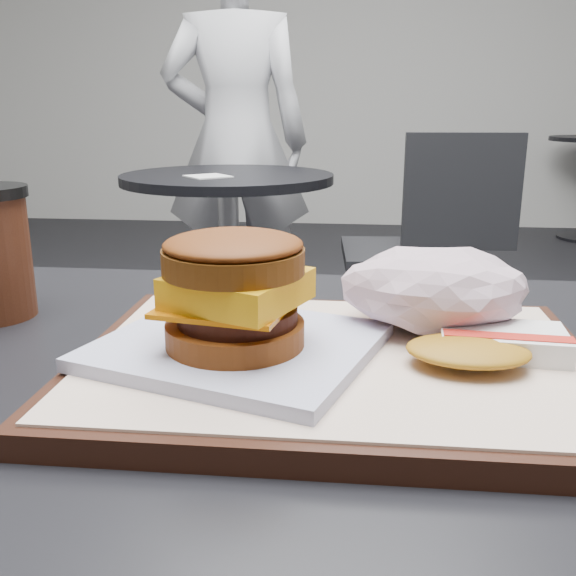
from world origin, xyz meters
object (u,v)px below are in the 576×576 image
at_px(customer_table, 260,575).
at_px(breakfast_sandwich, 236,304).
at_px(neighbor_table, 229,233).
at_px(neighbor_chair, 423,240).
at_px(crumpled_wrapper, 435,289).
at_px(patron, 236,142).
at_px(hash_brown, 487,345).
at_px(serving_tray, 335,365).

xyz_separation_m(customer_table, breakfast_sandwich, (-0.01, -0.02, 0.24)).
bearing_deg(customer_table, neighbor_table, 101.98).
distance_m(customer_table, neighbor_chair, 1.83).
bearing_deg(crumpled_wrapper, breakfast_sandwich, -152.46).
bearing_deg(crumpled_wrapper, patron, 104.58).
bearing_deg(breakfast_sandwich, hash_brown, 3.91).
xyz_separation_m(crumpled_wrapper, neighbor_chair, (0.18, 1.74, -0.31)).
bearing_deg(neighbor_chair, patron, 151.45).
relative_size(customer_table, neighbor_chair, 0.91).
height_order(customer_table, crumpled_wrapper, crumpled_wrapper).
distance_m(hash_brown, crumpled_wrapper, 0.08).
height_order(serving_tray, breakfast_sandwich, breakfast_sandwich).
distance_m(neighbor_table, patron, 0.62).
bearing_deg(customer_table, serving_tray, -3.18).
xyz_separation_m(crumpled_wrapper, neighbor_table, (-0.49, 1.59, -0.27)).
bearing_deg(breakfast_sandwich, serving_tray, 10.67).
height_order(customer_table, neighbor_chair, neighbor_chair).
bearing_deg(neighbor_chair, neighbor_table, -167.16).
relative_size(neighbor_table, neighbor_chair, 0.85).
relative_size(crumpled_wrapper, patron, 0.09).
height_order(customer_table, hash_brown, hash_brown).
height_order(breakfast_sandwich, neighbor_chair, breakfast_sandwich).
height_order(customer_table, breakfast_sandwich, breakfast_sandwich).
bearing_deg(patron, neighbor_chair, 145.68).
relative_size(serving_tray, neighbor_table, 0.51).
bearing_deg(serving_tray, customer_table, 176.82).
xyz_separation_m(breakfast_sandwich, crumpled_wrapper, (0.15, 0.08, -0.01)).
bearing_deg(neighbor_table, crumpled_wrapper, -72.97).
relative_size(serving_tray, neighbor_chair, 0.43).
distance_m(serving_tray, crumpled_wrapper, 0.11).
xyz_separation_m(crumpled_wrapper, patron, (-0.56, 2.14, 0.00)).
bearing_deg(patron, customer_table, 95.03).
distance_m(crumpled_wrapper, patron, 2.21).
height_order(serving_tray, patron, patron).
height_order(neighbor_table, patron, patron).
relative_size(serving_tray, crumpled_wrapper, 2.55).
relative_size(breakfast_sandwich, hash_brown, 1.93).
xyz_separation_m(hash_brown, crumpled_wrapper, (-0.03, 0.07, 0.02)).
bearing_deg(hash_brown, crumpled_wrapper, 115.61).
xyz_separation_m(serving_tray, crumpled_wrapper, (0.08, 0.06, 0.04)).
relative_size(breakfast_sandwich, neighbor_chair, 0.27).
relative_size(customer_table, crumpled_wrapper, 5.37).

